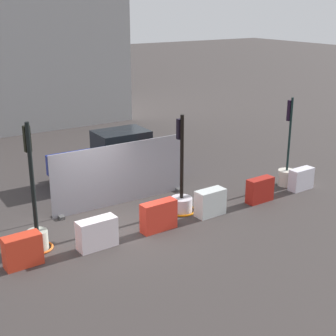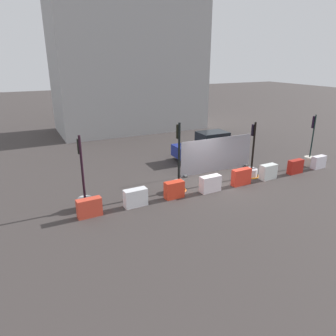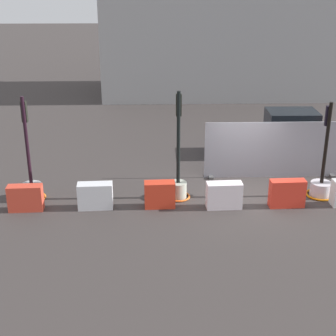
{
  "view_description": "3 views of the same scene",
  "coord_description": "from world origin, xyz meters",
  "px_view_note": "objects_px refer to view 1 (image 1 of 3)",
  "views": [
    {
      "loc": [
        -6.05,
        -12.54,
        6.53
      ],
      "look_at": [
        2.29,
        0.43,
        1.34
      ],
      "focal_mm": 53.06,
      "sensor_mm": 36.0,
      "label": 1
    },
    {
      "loc": [
        -9.63,
        -13.68,
        6.6
      ],
      "look_at": [
        -2.73,
        0.4,
        1.12
      ],
      "focal_mm": 33.75,
      "sensor_mm": 36.0,
      "label": 2
    },
    {
      "loc": [
        -3.2,
        -15.28,
        7.05
      ],
      "look_at": [
        -2.74,
        -0.2,
        1.06
      ],
      "focal_mm": 53.08,
      "sensor_mm": 36.0,
      "label": 3
    }
  ],
  "objects_px": {
    "traffic_light_3": "(287,171)",
    "car_blue_estate": "(113,156)",
    "construction_barrier_5": "(210,203)",
    "construction_barrier_6": "(260,190)",
    "traffic_light_2": "(181,197)",
    "construction_barrier_7": "(301,179)",
    "construction_barrier_2": "(23,251)",
    "construction_barrier_3": "(97,233)",
    "construction_barrier_4": "(159,216)",
    "traffic_light_1": "(36,226)"
  },
  "relations": [
    {
      "from": "traffic_light_1",
      "to": "traffic_light_3",
      "type": "height_order",
      "value": "traffic_light_1"
    },
    {
      "from": "traffic_light_1",
      "to": "traffic_light_2",
      "type": "distance_m",
      "value": 4.81
    },
    {
      "from": "traffic_light_1",
      "to": "construction_barrier_7",
      "type": "xyz_separation_m",
      "value": [
        9.61,
        -0.7,
        -0.31
      ]
    },
    {
      "from": "car_blue_estate",
      "to": "traffic_light_1",
      "type": "bearing_deg",
      "value": -136.89
    },
    {
      "from": "construction_barrier_6",
      "to": "car_blue_estate",
      "type": "relative_size",
      "value": 0.22
    },
    {
      "from": "construction_barrier_5",
      "to": "car_blue_estate",
      "type": "distance_m",
      "value": 5.02
    },
    {
      "from": "traffic_light_2",
      "to": "construction_barrier_6",
      "type": "xyz_separation_m",
      "value": [
        2.73,
        -0.76,
        -0.07
      ]
    },
    {
      "from": "traffic_light_3",
      "to": "construction_barrier_4",
      "type": "height_order",
      "value": "traffic_light_3"
    },
    {
      "from": "traffic_light_2",
      "to": "construction_barrier_6",
      "type": "distance_m",
      "value": 2.83
    },
    {
      "from": "construction_barrier_3",
      "to": "construction_barrier_6",
      "type": "height_order",
      "value": "construction_barrier_3"
    },
    {
      "from": "traffic_light_2",
      "to": "construction_barrier_5",
      "type": "height_order",
      "value": "traffic_light_2"
    },
    {
      "from": "construction_barrier_2",
      "to": "construction_barrier_3",
      "type": "distance_m",
      "value": 2.05
    },
    {
      "from": "traffic_light_1",
      "to": "construction_barrier_2",
      "type": "bearing_deg",
      "value": -131.71
    },
    {
      "from": "construction_barrier_6",
      "to": "construction_barrier_7",
      "type": "distance_m",
      "value": 2.08
    },
    {
      "from": "construction_barrier_2",
      "to": "construction_barrier_6",
      "type": "height_order",
      "value": "construction_barrier_2"
    },
    {
      "from": "traffic_light_1",
      "to": "traffic_light_2",
      "type": "bearing_deg",
      "value": -0.07
    },
    {
      "from": "traffic_light_3",
      "to": "construction_barrier_2",
      "type": "distance_m",
      "value": 10.12
    },
    {
      "from": "construction_barrier_2",
      "to": "construction_barrier_3",
      "type": "height_order",
      "value": "construction_barrier_2"
    },
    {
      "from": "construction_barrier_3",
      "to": "traffic_light_3",
      "type": "bearing_deg",
      "value": 5.15
    },
    {
      "from": "traffic_light_2",
      "to": "traffic_light_3",
      "type": "xyz_separation_m",
      "value": [
        4.68,
        -0.08,
        0.06
      ]
    },
    {
      "from": "traffic_light_1",
      "to": "construction_barrier_6",
      "type": "relative_size",
      "value": 3.56
    },
    {
      "from": "traffic_light_2",
      "to": "construction_barrier_2",
      "type": "bearing_deg",
      "value": -172.75
    },
    {
      "from": "traffic_light_2",
      "to": "construction_barrier_7",
      "type": "distance_m",
      "value": 4.86
    },
    {
      "from": "traffic_light_2",
      "to": "construction_barrier_7",
      "type": "height_order",
      "value": "traffic_light_2"
    },
    {
      "from": "construction_barrier_4",
      "to": "construction_barrier_7",
      "type": "height_order",
      "value": "construction_barrier_4"
    },
    {
      "from": "traffic_light_2",
      "to": "car_blue_estate",
      "type": "relative_size",
      "value": 0.7
    },
    {
      "from": "construction_barrier_5",
      "to": "construction_barrier_6",
      "type": "bearing_deg",
      "value": -0.56
    },
    {
      "from": "construction_barrier_5",
      "to": "car_blue_estate",
      "type": "bearing_deg",
      "value": 101.2
    },
    {
      "from": "construction_barrier_4",
      "to": "construction_barrier_6",
      "type": "bearing_deg",
      "value": 0.42
    },
    {
      "from": "traffic_light_3",
      "to": "car_blue_estate",
      "type": "relative_size",
      "value": 0.72
    },
    {
      "from": "construction_barrier_7",
      "to": "car_blue_estate",
      "type": "distance_m",
      "value": 7.11
    },
    {
      "from": "traffic_light_3",
      "to": "construction_barrier_6",
      "type": "relative_size",
      "value": 3.26
    },
    {
      "from": "construction_barrier_3",
      "to": "construction_barrier_4",
      "type": "height_order",
      "value": "construction_barrier_4"
    },
    {
      "from": "construction_barrier_4",
      "to": "car_blue_estate",
      "type": "bearing_deg",
      "value": 78.59
    },
    {
      "from": "construction_barrier_3",
      "to": "construction_barrier_6",
      "type": "distance_m",
      "value": 6.11
    },
    {
      "from": "traffic_light_3",
      "to": "construction_barrier_7",
      "type": "xyz_separation_m",
      "value": [
        0.13,
        -0.61,
        -0.16
      ]
    },
    {
      "from": "traffic_light_1",
      "to": "construction_barrier_2",
      "type": "relative_size",
      "value": 3.66
    },
    {
      "from": "construction_barrier_2",
      "to": "car_blue_estate",
      "type": "height_order",
      "value": "car_blue_estate"
    },
    {
      "from": "traffic_light_3",
      "to": "construction_barrier_4",
      "type": "bearing_deg",
      "value": -173.33
    },
    {
      "from": "traffic_light_3",
      "to": "construction_barrier_3",
      "type": "height_order",
      "value": "traffic_light_3"
    },
    {
      "from": "construction_barrier_5",
      "to": "construction_barrier_4",
      "type": "bearing_deg",
      "value": -178.53
    },
    {
      "from": "traffic_light_2",
      "to": "construction_barrier_2",
      "type": "xyz_separation_m",
      "value": [
        -5.43,
        -0.69,
        -0.07
      ]
    },
    {
      "from": "traffic_light_2",
      "to": "construction_barrier_4",
      "type": "relative_size",
      "value": 2.83
    },
    {
      "from": "traffic_light_3",
      "to": "construction_barrier_2",
      "type": "bearing_deg",
      "value": -176.56
    },
    {
      "from": "construction_barrier_2",
      "to": "construction_barrier_7",
      "type": "xyz_separation_m",
      "value": [
        10.23,
        -0.01,
        -0.03
      ]
    },
    {
      "from": "construction_barrier_4",
      "to": "construction_barrier_7",
      "type": "relative_size",
      "value": 1.16
    },
    {
      "from": "construction_barrier_6",
      "to": "construction_barrier_7",
      "type": "bearing_deg",
      "value": 1.75
    },
    {
      "from": "traffic_light_3",
      "to": "construction_barrier_3",
      "type": "xyz_separation_m",
      "value": [
        -8.05,
        -0.73,
        -0.13
      ]
    },
    {
      "from": "construction_barrier_4",
      "to": "construction_barrier_5",
      "type": "relative_size",
      "value": 1.13
    },
    {
      "from": "traffic_light_2",
      "to": "construction_barrier_6",
      "type": "height_order",
      "value": "traffic_light_2"
    }
  ]
}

